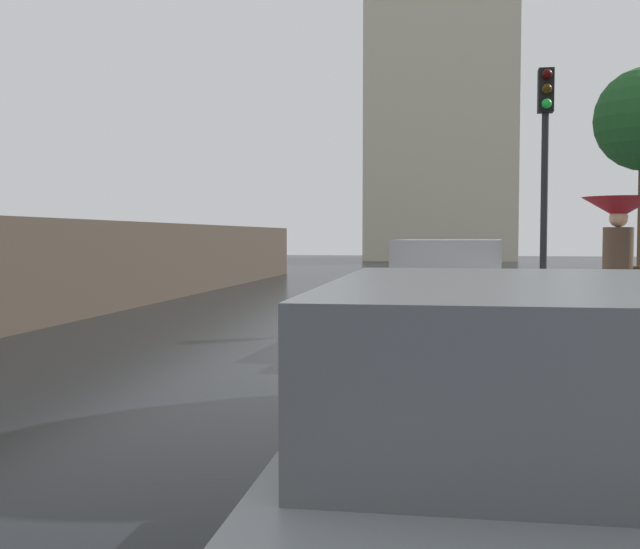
% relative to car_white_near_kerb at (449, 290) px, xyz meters
% --- Properties ---
extents(car_white_near_kerb, '(1.90, 4.05, 1.50)m').
position_rel_car_white_near_kerb_xyz_m(car_white_near_kerb, '(0.00, 0.00, 0.00)').
color(car_white_near_kerb, silver).
rests_on(car_white_near_kerb, ground).
extents(car_grey_far_ahead, '(1.84, 4.00, 1.40)m').
position_rel_car_white_near_kerb_xyz_m(car_grey_far_ahead, '(0.42, -8.40, -0.05)').
color(car_grey_far_ahead, slate).
rests_on(car_grey_far_ahead, ground).
extents(pedestrian_with_umbrella_near, '(0.91, 0.91, 1.90)m').
position_rel_car_white_near_kerb_xyz_m(pedestrian_with_umbrella_near, '(2.12, -0.80, 0.84)').
color(pedestrian_with_umbrella_near, black).
rests_on(pedestrian_with_umbrella_near, sidewalk_strip).
extents(traffic_light, '(0.26, 0.39, 4.30)m').
position_rel_car_white_near_kerb_xyz_m(traffic_light, '(1.61, 2.87, 2.34)').
color(traffic_light, black).
rests_on(traffic_light, sidewalk_strip).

